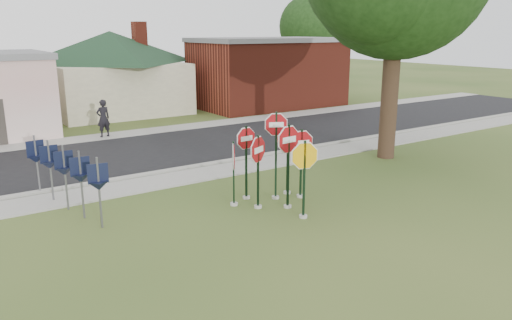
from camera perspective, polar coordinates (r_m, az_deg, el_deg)
ground at (r=14.61m, az=5.13°, el=-6.59°), size 120.00×120.00×0.00m
sidewalk_near at (r=18.94m, az=-5.41°, el=-1.49°), size 60.00×1.60×0.06m
road at (r=22.87m, az=-10.87°, el=1.11°), size 60.00×7.00×0.04m
sidewalk_far at (r=26.79m, az=-14.55°, el=2.89°), size 60.00×1.60×0.06m
curb at (r=19.78m, az=-6.82°, el=-0.71°), size 60.00×0.20×0.14m
stop_sign_center at (r=14.87m, az=3.73°, el=0.75°), size 1.14×0.24×2.71m
stop_sign_yellow at (r=14.16m, az=5.55°, el=-1.04°), size 1.04×0.37×2.40m
stop_sign_left at (r=14.88m, az=0.24°, el=-0.18°), size 1.01×0.50×2.39m
stop_sign_right at (r=15.93m, az=5.19°, el=0.69°), size 1.08×0.27×2.36m
stop_sign_back_right at (r=15.66m, az=2.31°, el=1.91°), size 0.89×0.48×2.93m
stop_sign_back_left at (r=15.72m, az=-1.13°, el=0.78°), size 0.98×0.24×2.48m
stop_sign_far_right at (r=16.26m, az=3.65°, el=1.14°), size 0.55×0.94×2.42m
stop_sign_far_left at (r=15.17m, az=-2.58°, el=-0.60°), size 0.57×0.99×2.15m
route_sign_row at (r=15.88m, az=-21.03°, el=-1.14°), size 1.43×4.63×2.00m
building_house at (r=34.24m, az=-16.23°, el=11.37°), size 11.60×11.60×6.20m
building_brick at (r=35.73m, az=1.39°, el=10.05°), size 10.20×6.20×4.75m
bg_tree_right at (r=47.68m, az=6.14°, el=14.95°), size 5.60×5.60×8.40m
pedestrian at (r=26.11m, az=-17.06°, el=4.59°), size 0.73×0.53×1.88m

